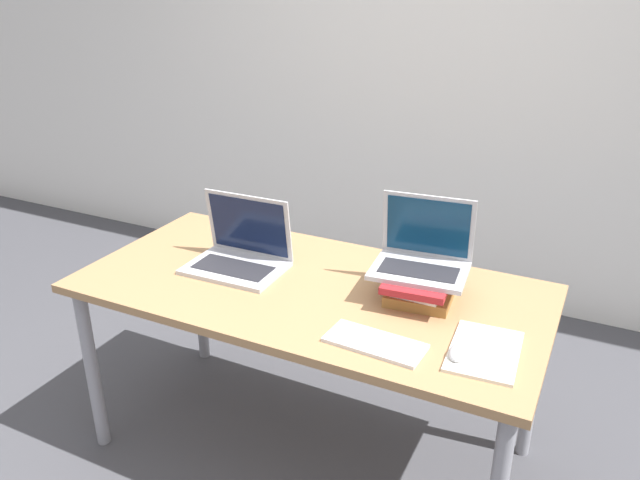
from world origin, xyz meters
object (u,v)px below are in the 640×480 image
book_stack (421,287)px  laptop_on_books (422,256)px  laptop_left (240,253)px  wireless_keyboard (375,343)px  notepad (484,351)px  mouse (459,352)px

book_stack → laptop_on_books: size_ratio=0.87×
laptop_left → laptop_on_books: 0.68m
wireless_keyboard → notepad: (0.30, 0.10, -0.00)m
mouse → wireless_keyboard: bearing=-169.4°
notepad → laptop_left: bearing=169.6°
laptop_left → mouse: size_ratio=3.61×
book_stack → mouse: 0.35m
laptop_on_books → wireless_keyboard: laptop_on_books is taller
laptop_on_books → wireless_keyboard: size_ratio=1.10×
wireless_keyboard → mouse: (0.24, 0.04, 0.01)m
book_stack → mouse: book_stack is taller
laptop_on_books → notepad: bearing=-43.7°
wireless_keyboard → notepad: 0.31m
mouse → notepad: bearing=42.8°
laptop_left → notepad: (0.94, -0.17, -0.05)m
laptop_on_books → notepad: laptop_on_books is taller
laptop_left → wireless_keyboard: bearing=-23.0°
laptop_on_books → laptop_left: bearing=-171.8°
laptop_left → notepad: bearing=-10.4°
laptop_left → wireless_keyboard: size_ratio=1.18×
mouse → notepad: 0.08m
laptop_left → wireless_keyboard: (0.65, -0.27, -0.05)m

